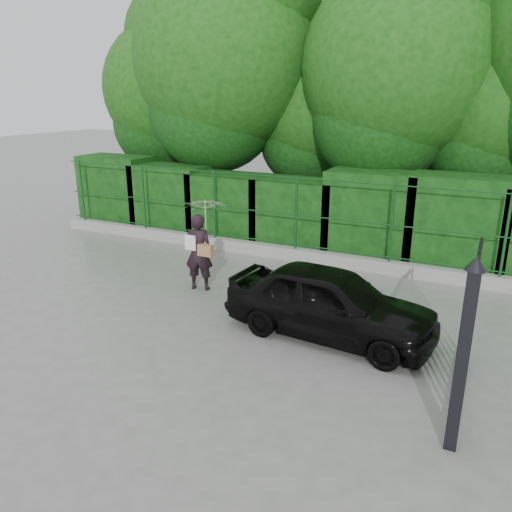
% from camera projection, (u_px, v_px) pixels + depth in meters
% --- Properties ---
extents(ground, '(80.00, 80.00, 0.00)m').
position_uv_depth(ground, '(180.00, 329.00, 8.77)').
color(ground, gray).
extents(kerb, '(14.00, 0.25, 0.30)m').
position_uv_depth(kerb, '(280.00, 252.00, 12.58)').
color(kerb, '#9E9E99').
rests_on(kerb, ground).
extents(fence, '(14.13, 0.06, 1.80)m').
position_uv_depth(fence, '(289.00, 212.00, 12.17)').
color(fence, '#114519').
rests_on(fence, kerb).
extents(hedge, '(14.20, 1.20, 2.21)m').
position_uv_depth(hedge, '(299.00, 211.00, 13.13)').
color(hedge, black).
rests_on(hedge, ground).
extents(trees, '(17.10, 6.15, 8.08)m').
position_uv_depth(trees, '(369.00, 68.00, 13.50)').
color(trees, black).
rests_on(trees, ground).
extents(gate, '(0.22, 2.33, 2.36)m').
position_uv_depth(gate, '(466.00, 339.00, 5.88)').
color(gate, black).
rests_on(gate, ground).
extents(woman, '(0.92, 0.89, 1.93)m').
position_uv_depth(woman, '(203.00, 232.00, 10.21)').
color(woman, black).
rests_on(woman, ground).
extents(car, '(3.70, 1.76, 1.22)m').
position_uv_depth(car, '(330.00, 302.00, 8.38)').
color(car, black).
rests_on(car, ground).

